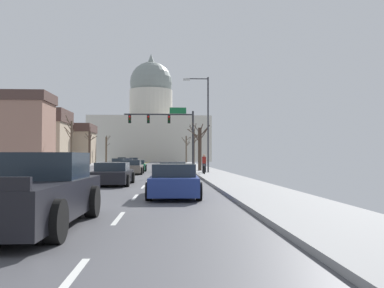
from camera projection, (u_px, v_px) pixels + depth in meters
The scene contains 25 objects.
ground at pixel (111, 174), 34.19m from camera, with size 20.00×180.00×0.20m.
signal_gantry at pixel (168, 124), 46.85m from camera, with size 7.91×0.41×6.93m.
street_lamp_right at pixel (205, 116), 35.48m from camera, with size 2.22×0.24×8.22m.
capitol_building at pixel (151, 127), 115.42m from camera, with size 32.05×20.75×30.33m.
sedan_near_00 at pixel (137, 166), 42.19m from camera, with size 2.10×4.55×1.13m.
sedan_near_01 at pixel (131, 167), 35.03m from camera, with size 2.01×4.38×1.22m.
sedan_near_02 at pixel (173, 171), 27.86m from camera, with size 2.18×4.66×1.14m.
sedan_near_03 at pixel (113, 174), 22.18m from camera, with size 2.07×4.67×1.21m.
sedan_near_04 at pixel (174, 181), 15.71m from camera, with size 2.05×4.50×1.26m.
pickup_truck_near_05 at pixel (32, 193), 9.04m from camera, with size 2.42×5.36×1.64m.
sedan_oncoming_00 at pixel (118, 163), 55.85m from camera, with size 2.08×4.65×1.21m.
sedan_oncoming_01 at pixel (127, 162), 66.68m from camera, with size 2.05×4.32×1.15m.
sedan_oncoming_02 at pixel (134, 161), 79.81m from camera, with size 2.00×4.44×1.19m.
sedan_oncoming_03 at pixel (122, 160), 89.99m from camera, with size 2.06×4.69×1.24m.
flank_building_00 at pixel (30, 137), 70.77m from camera, with size 12.73×8.95×9.45m.
flank_building_01 at pixel (66, 144), 81.71m from camera, with size 10.91×8.88×7.78m.
flank_building_02 at pixel (4, 130), 54.32m from camera, with size 12.32×6.64×9.88m.
bare_tree_00 at pixel (194, 144), 67.09m from camera, with size 1.78×2.02×6.79m.
bare_tree_01 at pixel (106, 149), 86.06m from camera, with size 1.16×2.14×5.65m.
bare_tree_02 at pixel (200, 147), 40.00m from camera, with size 2.20×2.43×4.68m.
bare_tree_03 at pixel (90, 147), 68.47m from camera, with size 2.07×2.15×6.22m.
bare_tree_04 at pixel (186, 148), 87.24m from camera, with size 2.10×1.56×5.65m.
bare_tree_05 at pixel (71, 141), 55.25m from camera, with size 1.42×1.79×6.85m.
pedestrian_00 at pixel (204, 162), 35.49m from camera, with size 0.35×0.34×1.57m.
bicycle_parked at pixel (204, 169), 32.62m from camera, with size 0.12×1.77×0.85m.
Camera 1 is at (4.73, -34.59, 1.57)m, focal length 38.57 mm.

